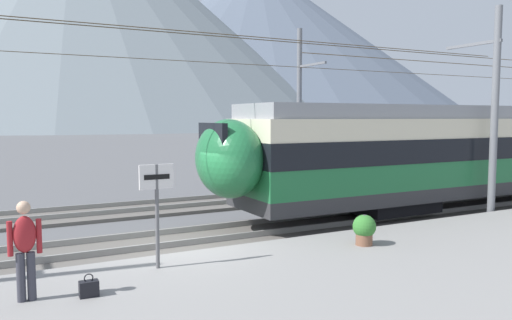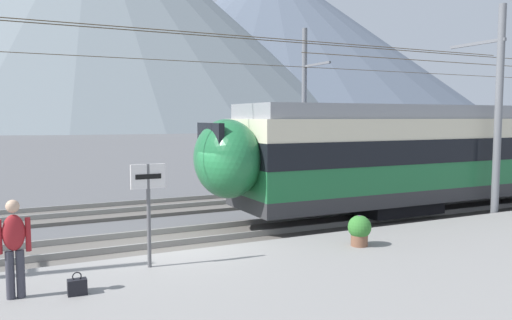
{
  "view_description": "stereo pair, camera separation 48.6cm",
  "coord_description": "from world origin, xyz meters",
  "px_view_note": "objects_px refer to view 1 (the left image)",
  "views": [
    {
      "loc": [
        -3.9,
        -11.57,
        3.45
      ],
      "look_at": [
        3.52,
        2.68,
        2.07
      ],
      "focal_mm": 35.06,
      "sensor_mm": 36.0,
      "label": 1
    },
    {
      "loc": [
        -3.47,
        -11.79,
        3.45
      ],
      "look_at": [
        3.52,
        2.68,
        2.07
      ],
      "focal_mm": 35.06,
      "sensor_mm": 36.0,
      "label": 2
    }
  ],
  "objects_px": {
    "catenary_mast_mid": "(491,108)",
    "catenary_mast_far_side": "(301,106)",
    "train_far_track": "(511,139)",
    "handbag_beside_passenger": "(89,288)",
    "platform_sign": "(157,192)",
    "passenger_walking": "(25,245)",
    "potted_plant_platform_edge": "(364,228)"
  },
  "relations": [
    {
      "from": "potted_plant_platform_edge",
      "to": "train_far_track",
      "type": "bearing_deg",
      "value": 26.53
    },
    {
      "from": "catenary_mast_mid",
      "to": "potted_plant_platform_edge",
      "type": "relative_size",
      "value": 58.92
    },
    {
      "from": "catenary_mast_far_side",
      "to": "train_far_track",
      "type": "bearing_deg",
      "value": -8.09
    },
    {
      "from": "passenger_walking",
      "to": "potted_plant_platform_edge",
      "type": "relative_size",
      "value": 2.3
    },
    {
      "from": "catenary_mast_far_side",
      "to": "handbag_beside_passenger",
      "type": "bearing_deg",
      "value": -135.62
    },
    {
      "from": "catenary_mast_mid",
      "to": "catenary_mast_far_side",
      "type": "bearing_deg",
      "value": 101.67
    },
    {
      "from": "platform_sign",
      "to": "passenger_walking",
      "type": "bearing_deg",
      "value": -162.73
    },
    {
      "from": "passenger_walking",
      "to": "catenary_mast_far_side",
      "type": "bearing_deg",
      "value": 41.37
    },
    {
      "from": "train_far_track",
      "to": "handbag_beside_passenger",
      "type": "relative_size",
      "value": 69.44
    },
    {
      "from": "platform_sign",
      "to": "train_far_track",
      "type": "bearing_deg",
      "value": 20.22
    },
    {
      "from": "train_far_track",
      "to": "platform_sign",
      "type": "relative_size",
      "value": 13.21
    },
    {
      "from": "train_far_track",
      "to": "passenger_walking",
      "type": "distance_m",
      "value": 26.7
    },
    {
      "from": "train_far_track",
      "to": "catenary_mast_far_side",
      "type": "bearing_deg",
      "value": 171.91
    },
    {
      "from": "catenary_mast_mid",
      "to": "catenary_mast_far_side",
      "type": "xyz_separation_m",
      "value": [
        -1.81,
        8.78,
        0.21
      ]
    },
    {
      "from": "train_far_track",
      "to": "platform_sign",
      "type": "distance_m",
      "value": 24.1
    },
    {
      "from": "handbag_beside_passenger",
      "to": "potted_plant_platform_edge",
      "type": "relative_size",
      "value": 0.55
    },
    {
      "from": "catenary_mast_mid",
      "to": "catenary_mast_far_side",
      "type": "height_order",
      "value": "catenary_mast_far_side"
    },
    {
      "from": "catenary_mast_far_side",
      "to": "passenger_walking",
      "type": "distance_m",
      "value": 16.71
    },
    {
      "from": "train_far_track",
      "to": "potted_plant_platform_edge",
      "type": "xyz_separation_m",
      "value": [
        -17.69,
        -8.83,
        -1.43
      ]
    },
    {
      "from": "train_far_track",
      "to": "handbag_beside_passenger",
      "type": "distance_m",
      "value": 25.95
    },
    {
      "from": "passenger_walking",
      "to": "train_far_track",
      "type": "bearing_deg",
      "value": 19.93
    },
    {
      "from": "passenger_walking",
      "to": "potted_plant_platform_edge",
      "type": "xyz_separation_m",
      "value": [
        7.4,
        0.27,
        -0.53
      ]
    },
    {
      "from": "catenary_mast_mid",
      "to": "platform_sign",
      "type": "height_order",
      "value": "catenary_mast_mid"
    },
    {
      "from": "platform_sign",
      "to": "handbag_beside_passenger",
      "type": "height_order",
      "value": "platform_sign"
    },
    {
      "from": "catenary_mast_far_side",
      "to": "passenger_walking",
      "type": "xyz_separation_m",
      "value": [
        -12.38,
        -10.91,
        -2.64
      ]
    },
    {
      "from": "train_far_track",
      "to": "platform_sign",
      "type": "bearing_deg",
      "value": -159.78
    },
    {
      "from": "train_far_track",
      "to": "catenary_mast_far_side",
      "type": "distance_m",
      "value": 12.95
    },
    {
      "from": "catenary_mast_far_side",
      "to": "catenary_mast_mid",
      "type": "bearing_deg",
      "value": -78.33
    },
    {
      "from": "catenary_mast_far_side",
      "to": "platform_sign",
      "type": "distance_m",
      "value": 14.32
    },
    {
      "from": "catenary_mast_far_side",
      "to": "platform_sign",
      "type": "bearing_deg",
      "value": -134.35
    },
    {
      "from": "catenary_mast_mid",
      "to": "passenger_walking",
      "type": "relative_size",
      "value": 25.64
    },
    {
      "from": "catenary_mast_far_side",
      "to": "potted_plant_platform_edge",
      "type": "relative_size",
      "value": 58.92
    }
  ]
}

